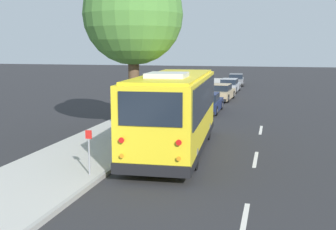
# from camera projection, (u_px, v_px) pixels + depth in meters

# --- Properties ---
(ground_plane) EXTENTS (160.00, 160.00, 0.00)m
(ground_plane) POSITION_uv_depth(u_px,v_px,m) (181.00, 152.00, 17.39)
(ground_plane) COLOR #28282B
(sidewalk_slab) EXTENTS (80.00, 3.68, 0.15)m
(sidewalk_slab) POSITION_uv_depth(u_px,v_px,m) (99.00, 145.00, 18.27)
(sidewalk_slab) COLOR #B2AFA8
(sidewalk_slab) RESTS_ON ground
(curb_strip) EXTENTS (80.00, 0.14, 0.15)m
(curb_strip) POSITION_uv_depth(u_px,v_px,m) (141.00, 147.00, 17.81)
(curb_strip) COLOR #9D9A94
(curb_strip) RESTS_ON ground
(shuttle_bus) EXTENTS (9.01, 3.27, 3.35)m
(shuttle_bus) POSITION_uv_depth(u_px,v_px,m) (174.00, 109.00, 17.13)
(shuttle_bus) COLOR yellow
(shuttle_bus) RESTS_ON ground
(parked_sedan_navy) EXTENTS (4.51, 1.83, 1.27)m
(parked_sedan_navy) POSITION_uv_depth(u_px,v_px,m) (207.00, 103.00, 27.96)
(parked_sedan_navy) COLOR #19234C
(parked_sedan_navy) RESTS_ON ground
(parked_sedan_tan) EXTENTS (4.70, 1.95, 1.31)m
(parked_sedan_tan) POSITION_uv_depth(u_px,v_px,m) (221.00, 93.00, 34.31)
(parked_sedan_tan) COLOR tan
(parked_sedan_tan) RESTS_ON ground
(parked_sedan_silver) EXTENTS (4.72, 1.84, 1.27)m
(parked_sedan_silver) POSITION_uv_depth(u_px,v_px,m) (229.00, 86.00, 40.77)
(parked_sedan_silver) COLOR #A8AAAF
(parked_sedan_silver) RESTS_ON ground
(parked_sedan_gray) EXTENTS (4.52, 1.98, 1.30)m
(parked_sedan_gray) POSITION_uv_depth(u_px,v_px,m) (236.00, 80.00, 47.69)
(parked_sedan_gray) COLOR slate
(parked_sedan_gray) RESTS_ON ground
(street_tree) EXTENTS (4.74, 4.74, 8.72)m
(street_tree) POSITION_uv_depth(u_px,v_px,m) (134.00, 8.00, 19.92)
(street_tree) COLOR brown
(street_tree) RESTS_ON sidewalk_slab
(sign_post_near) EXTENTS (0.06, 0.22, 1.47)m
(sign_post_near) POSITION_uv_depth(u_px,v_px,m) (89.00, 152.00, 13.66)
(sign_post_near) COLOR gray
(sign_post_near) RESTS_ON sidewalk_slab
(sign_post_far) EXTENTS (0.06, 0.06, 1.23)m
(sign_post_far) POSITION_uv_depth(u_px,v_px,m) (113.00, 142.00, 15.66)
(sign_post_far) COLOR gray
(sign_post_far) RESTS_ON sidewalk_slab
(lane_stripe_behind) EXTENTS (2.40, 0.14, 0.01)m
(lane_stripe_behind) POSITION_uv_depth(u_px,v_px,m) (244.00, 221.00, 10.46)
(lane_stripe_behind) COLOR silver
(lane_stripe_behind) RESTS_ON ground
(lane_stripe_mid) EXTENTS (2.40, 0.14, 0.01)m
(lane_stripe_mid) POSITION_uv_depth(u_px,v_px,m) (256.00, 159.00, 16.20)
(lane_stripe_mid) COLOR silver
(lane_stripe_mid) RESTS_ON ground
(lane_stripe_ahead) EXTENTS (2.40, 0.14, 0.01)m
(lane_stripe_ahead) POSITION_uv_depth(u_px,v_px,m) (261.00, 130.00, 21.94)
(lane_stripe_ahead) COLOR silver
(lane_stripe_ahead) RESTS_ON ground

